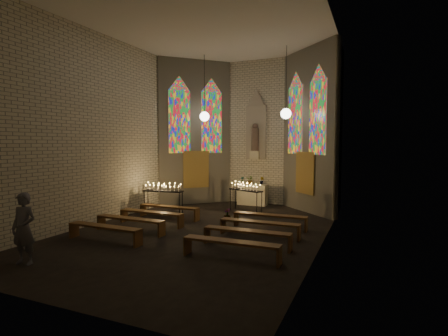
{
  "coord_description": "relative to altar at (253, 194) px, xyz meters",
  "views": [
    {
      "loc": [
        5.34,
        -10.43,
        2.95
      ],
      "look_at": [
        0.28,
        1.31,
        2.06
      ],
      "focal_mm": 28.0,
      "sensor_mm": 36.0,
      "label": 1
    }
  ],
  "objects": [
    {
      "name": "aisle_flower_pot",
      "position": [
        0.19,
        -3.61,
        -0.28
      ],
      "size": [
        0.33,
        0.33,
        0.45
      ],
      "primitive_type": "imported",
      "rotation": [
        0.0,
        0.0,
        -0.42
      ],
      "color": "#4C723F",
      "rests_on": "ground"
    },
    {
      "name": "pew_left_1",
      "position": [
        -2.06,
        -5.41,
        -0.1
      ],
      "size": [
        2.57,
        0.41,
        0.49
      ],
      "rotation": [
        0.0,
        0.0,
        -0.02
      ],
      "color": "#513317",
      "rests_on": "ground"
    },
    {
      "name": "pew_left_0",
      "position": [
        -2.06,
        -4.21,
        -0.1
      ],
      "size": [
        2.57,
        0.41,
        0.49
      ],
      "rotation": [
        0.0,
        0.0,
        -0.02
      ],
      "color": "#513317",
      "rests_on": "ground"
    },
    {
      "name": "pew_right_0",
      "position": [
        2.06,
        -4.21,
        -0.1
      ],
      "size": [
        2.57,
        0.41,
        0.49
      ],
      "rotation": [
        0.0,
        0.0,
        0.02
      ],
      "color": "#513317",
      "rests_on": "ground"
    },
    {
      "name": "pew_right_3",
      "position": [
        2.06,
        -7.81,
        -0.1
      ],
      "size": [
        2.57,
        0.41,
        0.49
      ],
      "rotation": [
        0.0,
        0.0,
        0.02
      ],
      "color": "#513317",
      "rests_on": "ground"
    },
    {
      "name": "pew_left_3",
      "position": [
        -2.06,
        -7.81,
        -0.1
      ],
      "size": [
        2.57,
        0.41,
        0.49
      ],
      "rotation": [
        0.0,
        0.0,
        -0.02
      ],
      "color": "#513317",
      "rests_on": "ground"
    },
    {
      "name": "flower_vase_right",
      "position": [
        0.44,
        0.07,
        0.69
      ],
      "size": [
        0.24,
        0.21,
        0.37
      ],
      "primitive_type": "imported",
      "rotation": [
        0.0,
        0.0,
        -0.24
      ],
      "color": "#4C723F",
      "rests_on": "altar"
    },
    {
      "name": "room",
      "position": [
        -0.0,
        -2.08,
        3.22
      ],
      "size": [
        8.22,
        12.43,
        7.0
      ],
      "color": "beige",
      "rests_on": "ground"
    },
    {
      "name": "pew_right_2",
      "position": [
        2.06,
        -6.61,
        -0.1
      ],
      "size": [
        2.57,
        0.41,
        0.49
      ],
      "rotation": [
        0.0,
        0.0,
        0.02
      ],
      "color": "#513317",
      "rests_on": "ground"
    },
    {
      "name": "votive_stand_right",
      "position": [
        0.31,
        -1.85,
        0.55
      ],
      "size": [
        1.68,
        1.03,
        1.22
      ],
      "rotation": [
        0.0,
        0.0,
        -0.41
      ],
      "color": "black",
      "rests_on": "ground"
    },
    {
      "name": "votive_stand_left",
      "position": [
        -2.71,
        -3.61,
        0.57
      ],
      "size": [
        1.74,
        0.61,
        1.25
      ],
      "rotation": [
        0.0,
        0.0,
        0.13
      ],
      "color": "black",
      "rests_on": "ground"
    },
    {
      "name": "flower_vase_center",
      "position": [
        -0.1,
        -0.05,
        0.71
      ],
      "size": [
        0.46,
        0.43,
        0.41
      ],
      "primitive_type": "imported",
      "rotation": [
        0.0,
        0.0,
        -0.34
      ],
      "color": "#4C723F",
      "rests_on": "altar"
    },
    {
      "name": "pew_right_1",
      "position": [
        2.06,
        -5.41,
        -0.1
      ],
      "size": [
        2.57,
        0.41,
        0.49
      ],
      "rotation": [
        0.0,
        0.0,
        0.02
      ],
      "color": "#513317",
      "rests_on": "ground"
    },
    {
      "name": "pew_left_2",
      "position": [
        -2.06,
        -6.61,
        -0.1
      ],
      "size": [
        2.57,
        0.41,
        0.49
      ],
      "rotation": [
        0.0,
        0.0,
        -0.02
      ],
      "color": "#513317",
      "rests_on": "ground"
    },
    {
      "name": "altar",
      "position": [
        0.0,
        0.0,
        0.0
      ],
      "size": [
        1.4,
        0.6,
        1.0
      ],
      "primitive_type": "cube",
      "color": "beige",
      "rests_on": "ground"
    },
    {
      "name": "floor",
      "position": [
        0.0,
        -5.45,
        -0.5
      ],
      "size": [
        12.0,
        12.0,
        0.0
      ],
      "primitive_type": "plane",
      "color": "black",
      "rests_on": "ground"
    },
    {
      "name": "visitor",
      "position": [
        -2.47,
        -10.11,
        0.38
      ],
      "size": [
        0.7,
        0.52,
        1.76
      ],
      "primitive_type": "imported",
      "rotation": [
        0.0,
        0.0,
        0.17
      ],
      "color": "#474750",
      "rests_on": "ground"
    },
    {
      "name": "flower_vase_left",
      "position": [
        -0.51,
        -0.01,
        0.67
      ],
      "size": [
        0.2,
        0.15,
        0.35
      ],
      "primitive_type": "imported",
      "rotation": [
        0.0,
        0.0,
        -0.15
      ],
      "color": "#4C723F",
      "rests_on": "altar"
    }
  ]
}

